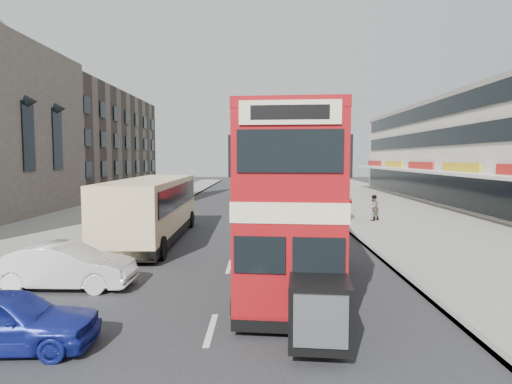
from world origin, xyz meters
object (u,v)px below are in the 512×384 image
(car_left_front, at_px, (65,266))
(cyclist, at_px, (299,204))
(street_lamp, at_px, (333,149))
(car_left_near, at_px, (5,320))
(coach, at_px, (152,207))
(bus_main, at_px, (293,201))
(pedestrian_near, at_px, (373,208))
(car_right_a, at_px, (312,210))
(car_right_c, at_px, (296,193))
(car_right_b, at_px, (308,198))
(bus_second, at_px, (269,170))

(car_left_front, bearing_deg, cyclist, -24.33)
(street_lamp, xyz_separation_m, car_left_near, (-10.78, -23.12, -4.13))
(street_lamp, distance_m, car_left_front, 22.36)
(coach, relative_size, car_left_near, 2.80)
(street_lamp, relative_size, bus_main, 0.83)
(car_left_front, xyz_separation_m, cyclist, (9.08, 19.08, -0.08))
(car_left_front, height_order, pedestrian_near, pedestrian_near)
(car_left_near, bearing_deg, street_lamp, -27.67)
(car_left_near, height_order, car_right_a, car_right_a)
(car_right_c, bearing_deg, bus_main, -0.54)
(coach, xyz_separation_m, car_left_near, (-0.06, -12.24, -1.03))
(car_right_b, height_order, cyclist, cyclist)
(bus_main, relative_size, car_right_c, 2.82)
(coach, xyz_separation_m, car_right_a, (8.73, 6.97, -0.95))
(car_left_front, relative_size, pedestrian_near, 2.61)
(cyclist, bearing_deg, pedestrian_near, -50.36)
(bus_second, bearing_deg, coach, 71.40)
(cyclist, bearing_deg, street_lamp, -7.99)
(pedestrian_near, height_order, cyclist, cyclist)
(bus_second, xyz_separation_m, cyclist, (2.15, -9.63, -2.35))
(street_lamp, xyz_separation_m, pedestrian_near, (1.81, -4.82, -3.81))
(pedestrian_near, bearing_deg, bus_second, -96.50)
(bus_main, xyz_separation_m, car_right_b, (3.10, 23.87, -2.12))
(car_right_c, bearing_deg, cyclist, 0.85)
(car_right_a, height_order, car_right_b, car_right_a)
(street_lamp, xyz_separation_m, cyclist, (-2.44, 0.35, -4.16))
(car_left_near, xyz_separation_m, cyclist, (8.34, 23.47, -0.03))
(coach, height_order, car_right_a, coach)
(car_right_c, bearing_deg, pedestrian_near, 16.36)
(street_lamp, relative_size, car_right_a, 1.61)
(coach, height_order, pedestrian_near, coach)
(bus_main, distance_m, car_right_b, 24.17)
(bus_second, xyz_separation_m, car_right_c, (2.84, 1.84, -2.39))
(bus_second, height_order, car_left_near, bus_second)
(coach, bearing_deg, cyclist, 52.41)
(street_lamp, height_order, bus_main, street_lamp)
(car_left_near, bearing_deg, pedestrian_near, -37.20)
(car_left_front, height_order, cyclist, cyclist)
(car_right_a, bearing_deg, street_lamp, 159.22)
(cyclist, bearing_deg, bus_second, 102.85)
(street_lamp, xyz_separation_m, coach, (-10.72, -10.88, -3.10))
(bus_main, bearing_deg, street_lamp, -97.76)
(street_lamp, bearing_deg, bus_main, -103.07)
(bus_second, relative_size, car_right_b, 2.18)
(pedestrian_near, bearing_deg, cyclist, -80.50)
(car_left_front, relative_size, cyclist, 2.26)
(car_left_near, height_order, car_right_b, car_left_near)
(street_lamp, bearing_deg, car_left_front, -121.60)
(bus_main, relative_size, car_right_b, 2.07)
(bus_main, xyz_separation_m, pedestrian_near, (6.13, 13.78, -1.80))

